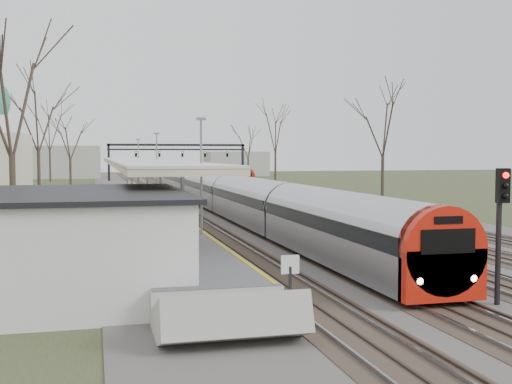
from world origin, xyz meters
TOP-DOWN VIEW (x-y plane):
  - track_bed at (0.26, 55.00)m, footprint 24.00×160.00m
  - platform at (-9.05, 37.50)m, footprint 3.50×69.00m
  - canopy at (-9.05, 32.99)m, footprint 4.10×50.00m
  - station_building at (-12.50, 8.00)m, footprint 6.00×9.00m
  - signal_gantry at (0.29, 84.99)m, footprint 21.00×0.59m
  - tree_west_near at (-16.00, 20.00)m, footprint 5.00×5.00m
  - tree_west_far at (-17.00, 48.00)m, footprint 5.50×5.50m
  - tree_east_far at (14.00, 42.00)m, footprint 5.00×5.00m
  - train_near at (-2.50, 40.35)m, footprint 2.62×75.21m
  - train_far at (4.50, 95.39)m, footprint 2.62×75.21m
  - passenger at (-8.37, 12.24)m, footprint 0.50×0.71m
  - signal_post at (-0.75, 3.05)m, footprint 0.35×0.45m

SIDE VIEW (x-z plane):
  - track_bed at x=0.26m, z-range -0.05..0.17m
  - platform at x=-9.05m, z-range 0.00..1.00m
  - train_near at x=-2.50m, z-range -0.05..3.00m
  - train_far at x=4.50m, z-range -0.05..3.00m
  - station_building at x=-12.50m, z-range 0.00..3.20m
  - passenger at x=-8.37m, z-range 1.00..2.86m
  - signal_post at x=-0.75m, z-range 0.67..4.77m
  - canopy at x=-9.05m, z-range 2.37..5.48m
  - signal_gantry at x=0.29m, z-range 1.87..7.95m
  - tree_west_near at x=-16.00m, z-range 2.14..12.44m
  - tree_east_far at x=14.00m, z-range 2.14..12.44m
  - tree_west_far at x=-17.00m, z-range 2.35..13.68m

